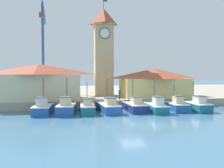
{
  "coord_description": "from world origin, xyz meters",
  "views": [
    {
      "loc": [
        -6.06,
        -22.71,
        5.08
      ],
      "look_at": [
        -0.56,
        10.33,
        3.5
      ],
      "focal_mm": 35.0,
      "sensor_mm": 36.0,
      "label": 1
    }
  ],
  "objects_px": {
    "port_crane_near": "(43,57)",
    "fishing_boat_right_inner": "(176,105)",
    "clock_tower": "(103,50)",
    "warehouse_right": "(154,82)",
    "fishing_boat_right_outer": "(196,105)",
    "warehouse_left": "(39,81)",
    "fishing_boat_mid_left": "(108,107)",
    "fishing_boat_center": "(134,106)",
    "fishing_boat_left_inner": "(87,107)",
    "fishing_boat_left_outer": "(66,108)",
    "fishing_boat_mid_right": "(156,107)",
    "fishing_boat_far_left": "(43,108)",
    "dock_worker_near_tower": "(120,94)"
  },
  "relations": [
    {
      "from": "clock_tower",
      "to": "warehouse_right",
      "type": "bearing_deg",
      "value": -23.42
    },
    {
      "from": "fishing_boat_right_outer",
      "to": "clock_tower",
      "type": "distance_m",
      "value": 18.34
    },
    {
      "from": "fishing_boat_mid_left",
      "to": "fishing_boat_right_outer",
      "type": "distance_m",
      "value": 12.05
    },
    {
      "from": "fishing_boat_center",
      "to": "warehouse_left",
      "type": "relative_size",
      "value": 0.39
    },
    {
      "from": "port_crane_near",
      "to": "fishing_boat_right_inner",
      "type": "bearing_deg",
      "value": -45.3
    },
    {
      "from": "fishing_boat_left_outer",
      "to": "port_crane_near",
      "type": "bearing_deg",
      "value": 105.19
    },
    {
      "from": "fishing_boat_far_left",
      "to": "warehouse_right",
      "type": "bearing_deg",
      "value": 22.5
    },
    {
      "from": "fishing_boat_left_inner",
      "to": "warehouse_right",
      "type": "distance_m",
      "value": 14.1
    },
    {
      "from": "fishing_boat_left_inner",
      "to": "fishing_boat_mid_left",
      "type": "relative_size",
      "value": 0.92
    },
    {
      "from": "fishing_boat_mid_left",
      "to": "warehouse_right",
      "type": "height_order",
      "value": "warehouse_right"
    },
    {
      "from": "fishing_boat_mid_left",
      "to": "fishing_boat_left_outer",
      "type": "bearing_deg",
      "value": -175.69
    },
    {
      "from": "warehouse_left",
      "to": "warehouse_right",
      "type": "distance_m",
      "value": 18.69
    },
    {
      "from": "fishing_boat_mid_right",
      "to": "warehouse_left",
      "type": "distance_m",
      "value": 17.73
    },
    {
      "from": "fishing_boat_far_left",
      "to": "warehouse_right",
      "type": "height_order",
      "value": "warehouse_right"
    },
    {
      "from": "fishing_boat_mid_left",
      "to": "dock_worker_near_tower",
      "type": "relative_size",
      "value": 3.38
    },
    {
      "from": "fishing_boat_far_left",
      "to": "dock_worker_near_tower",
      "type": "bearing_deg",
      "value": 19.63
    },
    {
      "from": "fishing_boat_right_outer",
      "to": "clock_tower",
      "type": "relative_size",
      "value": 0.28
    },
    {
      "from": "fishing_boat_center",
      "to": "fishing_boat_left_outer",
      "type": "bearing_deg",
      "value": -176.91
    },
    {
      "from": "fishing_boat_center",
      "to": "warehouse_right",
      "type": "xyz_separation_m",
      "value": [
        5.4,
        7.09,
        2.91
      ]
    },
    {
      "from": "fishing_boat_mid_left",
      "to": "warehouse_right",
      "type": "bearing_deg",
      "value": 38.72
    },
    {
      "from": "fishing_boat_left_outer",
      "to": "fishing_boat_right_outer",
      "type": "bearing_deg",
      "value": -1.37
    },
    {
      "from": "dock_worker_near_tower",
      "to": "fishing_boat_mid_right",
      "type": "bearing_deg",
      "value": -50.11
    },
    {
      "from": "fishing_boat_right_outer",
      "to": "warehouse_right",
      "type": "xyz_separation_m",
      "value": [
        -3.09,
        7.99,
        2.9
      ]
    },
    {
      "from": "warehouse_left",
      "to": "dock_worker_near_tower",
      "type": "relative_size",
      "value": 7.8
    },
    {
      "from": "fishing_boat_right_outer",
      "to": "fishing_boat_far_left",
      "type": "bearing_deg",
      "value": 177.65
    },
    {
      "from": "fishing_boat_right_inner",
      "to": "warehouse_left",
      "type": "relative_size",
      "value": 0.37
    },
    {
      "from": "dock_worker_near_tower",
      "to": "port_crane_near",
      "type": "bearing_deg",
      "value": 128.77
    },
    {
      "from": "fishing_boat_mid_right",
      "to": "dock_worker_near_tower",
      "type": "xyz_separation_m",
      "value": [
        -3.94,
        4.72,
        1.32
      ]
    },
    {
      "from": "fishing_boat_left_outer",
      "to": "clock_tower",
      "type": "xyz_separation_m",
      "value": [
        6.13,
        11.14,
        8.59
      ]
    },
    {
      "from": "port_crane_near",
      "to": "warehouse_right",
      "type": "bearing_deg",
      "value": -33.5
    },
    {
      "from": "fishing_boat_mid_right",
      "to": "clock_tower",
      "type": "distance_m",
      "value": 15.53
    },
    {
      "from": "fishing_boat_right_outer",
      "to": "port_crane_near",
      "type": "distance_m",
      "value": 32.36
    },
    {
      "from": "fishing_boat_left_inner",
      "to": "fishing_boat_mid_right",
      "type": "bearing_deg",
      "value": -5.27
    },
    {
      "from": "fishing_boat_far_left",
      "to": "fishing_boat_left_inner",
      "type": "distance_m",
      "value": 5.55
    },
    {
      "from": "fishing_boat_center",
      "to": "dock_worker_near_tower",
      "type": "bearing_deg",
      "value": 108.86
    },
    {
      "from": "port_crane_near",
      "to": "warehouse_left",
      "type": "bearing_deg",
      "value": -84.6
    },
    {
      "from": "fishing_boat_far_left",
      "to": "fishing_boat_right_outer",
      "type": "bearing_deg",
      "value": -2.35
    },
    {
      "from": "warehouse_right",
      "to": "dock_worker_near_tower",
      "type": "bearing_deg",
      "value": -153.17
    },
    {
      "from": "fishing_boat_right_inner",
      "to": "port_crane_near",
      "type": "distance_m",
      "value": 30.11
    },
    {
      "from": "fishing_boat_far_left",
      "to": "warehouse_left",
      "type": "distance_m",
      "value": 7.04
    },
    {
      "from": "fishing_boat_right_outer",
      "to": "clock_tower",
      "type": "height_order",
      "value": "clock_tower"
    },
    {
      "from": "fishing_boat_left_outer",
      "to": "fishing_boat_mid_right",
      "type": "distance_m",
      "value": 11.64
    },
    {
      "from": "fishing_boat_left_outer",
      "to": "port_crane_near",
      "type": "distance_m",
      "value": 22.96
    },
    {
      "from": "fishing_boat_mid_right",
      "to": "warehouse_right",
      "type": "bearing_deg",
      "value": 71.39
    },
    {
      "from": "fishing_boat_center",
      "to": "warehouse_left",
      "type": "distance_m",
      "value": 14.93
    },
    {
      "from": "warehouse_left",
      "to": "fishing_boat_mid_left",
      "type": "bearing_deg",
      "value": -32.28
    },
    {
      "from": "clock_tower",
      "to": "fishing_boat_left_outer",
      "type": "bearing_deg",
      "value": -118.83
    },
    {
      "from": "fishing_boat_right_inner",
      "to": "clock_tower",
      "type": "height_order",
      "value": "clock_tower"
    },
    {
      "from": "fishing_boat_center",
      "to": "port_crane_near",
      "type": "distance_m",
      "value": 26.26
    },
    {
      "from": "fishing_boat_far_left",
      "to": "fishing_boat_center",
      "type": "distance_m",
      "value": 11.88
    }
  ]
}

